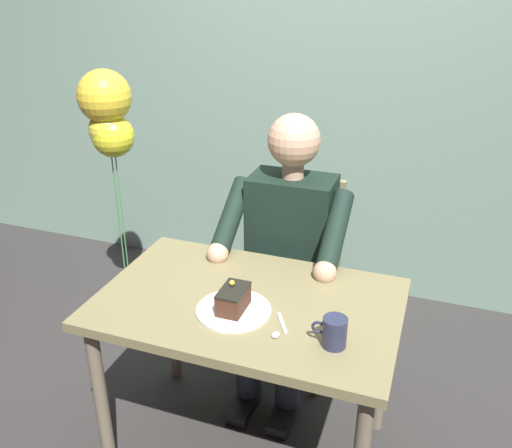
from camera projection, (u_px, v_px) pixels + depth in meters
name	position (u px, v px, depth m)	size (l,w,h in m)	color
ground_plane	(249.00, 445.00, 2.21)	(14.00, 14.00, 0.00)	#322F2F
cafe_rear_panel	(344.00, 26.00, 2.80)	(6.40, 0.12, 3.00)	gray
dining_table	(248.00, 320.00, 1.95)	(1.06, 0.68, 0.70)	olive
chair	(296.00, 266.00, 2.53)	(0.42, 0.42, 0.91)	#807F54
seated_person	(286.00, 253.00, 2.32)	(0.53, 0.58, 1.24)	black
dessert_plate	(234.00, 310.00, 1.84)	(0.26, 0.26, 0.01)	white
cake_slice	(233.00, 299.00, 1.82)	(0.08, 0.13, 0.10)	#4A2A1C
coffee_cup	(334.00, 331.00, 1.65)	(0.11, 0.08, 0.10)	#282C47
dessert_spoon	(279.00, 329.00, 1.74)	(0.06, 0.14, 0.01)	silver
balloon_display	(110.00, 136.00, 2.54)	(0.25, 0.25, 1.36)	#B2C1C6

